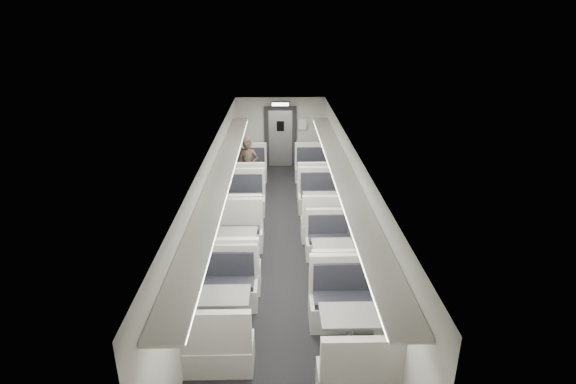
{
  "coord_description": "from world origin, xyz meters",
  "views": [
    {
      "loc": [
        -0.07,
        -9.1,
        5.0
      ],
      "look_at": [
        0.14,
        0.61,
        1.13
      ],
      "focal_mm": 28.0,
      "sensor_mm": 36.0,
      "label": 1
    }
  ],
  "objects_px": {
    "booth_left_a": "(248,177)",
    "exit_sign": "(280,104)",
    "passenger": "(248,167)",
    "booth_right_d": "(350,335)",
    "booth_left_d": "(224,313)",
    "booth_right_a": "(314,177)",
    "booth_left_b": "(242,212)",
    "vestibule_door": "(280,137)",
    "booth_right_c": "(332,259)",
    "booth_right_b": "(321,209)",
    "booth_left_c": "(235,249)"
  },
  "relations": [
    {
      "from": "passenger",
      "to": "booth_left_d",
      "type": "bearing_deg",
      "value": -78.04
    },
    {
      "from": "booth_left_a",
      "to": "vestibule_door",
      "type": "xyz_separation_m",
      "value": [
        1.0,
        2.22,
        0.65
      ]
    },
    {
      "from": "booth_left_a",
      "to": "vestibule_door",
      "type": "relative_size",
      "value": 1.05
    },
    {
      "from": "booth_left_c",
      "to": "vestibule_door",
      "type": "relative_size",
      "value": 1.08
    },
    {
      "from": "booth_right_b",
      "to": "passenger",
      "type": "relative_size",
      "value": 1.3
    },
    {
      "from": "booth_left_d",
      "to": "vestibule_door",
      "type": "bearing_deg",
      "value": 83.55
    },
    {
      "from": "booth_right_b",
      "to": "booth_right_d",
      "type": "height_order",
      "value": "booth_right_d"
    },
    {
      "from": "booth_left_a",
      "to": "booth_right_c",
      "type": "xyz_separation_m",
      "value": [
        2.0,
        -4.85,
        -0.04
      ]
    },
    {
      "from": "booth_right_d",
      "to": "exit_sign",
      "type": "xyz_separation_m",
      "value": [
        -1.0,
        8.99,
        1.87
      ]
    },
    {
      "from": "booth_left_d",
      "to": "booth_right_a",
      "type": "xyz_separation_m",
      "value": [
        2.0,
        6.6,
        0.01
      ]
    },
    {
      "from": "booth_right_a",
      "to": "booth_right_d",
      "type": "bearing_deg",
      "value": -90.0
    },
    {
      "from": "passenger",
      "to": "booth_right_d",
      "type": "bearing_deg",
      "value": -61.78
    },
    {
      "from": "passenger",
      "to": "vestibule_door",
      "type": "xyz_separation_m",
      "value": [
        0.97,
        2.6,
        0.19
      ]
    },
    {
      "from": "booth_right_a",
      "to": "booth_left_c",
      "type": "bearing_deg",
      "value": -114.08
    },
    {
      "from": "booth_left_d",
      "to": "exit_sign",
      "type": "bearing_deg",
      "value": 83.18
    },
    {
      "from": "booth_left_a",
      "to": "vestibule_door",
      "type": "distance_m",
      "value": 2.52
    },
    {
      "from": "passenger",
      "to": "vestibule_door",
      "type": "bearing_deg",
      "value": 81.85
    },
    {
      "from": "booth_right_c",
      "to": "exit_sign",
      "type": "xyz_separation_m",
      "value": [
        -1.0,
        6.58,
        1.92
      ]
    },
    {
      "from": "booth_left_b",
      "to": "booth_left_d",
      "type": "distance_m",
      "value": 4.02
    },
    {
      "from": "booth_left_a",
      "to": "passenger",
      "type": "xyz_separation_m",
      "value": [
        0.03,
        -0.38,
        0.46
      ]
    },
    {
      "from": "booth_left_a",
      "to": "booth_left_d",
      "type": "relative_size",
      "value": 1.03
    },
    {
      "from": "booth_left_b",
      "to": "booth_right_a",
      "type": "height_order",
      "value": "booth_left_b"
    },
    {
      "from": "booth_left_c",
      "to": "booth_left_d",
      "type": "bearing_deg",
      "value": -90.0
    },
    {
      "from": "booth_left_d",
      "to": "booth_right_a",
      "type": "relative_size",
      "value": 0.96
    },
    {
      "from": "booth_right_b",
      "to": "booth_left_a",
      "type": "bearing_deg",
      "value": 129.01
    },
    {
      "from": "booth_left_b",
      "to": "booth_right_c",
      "type": "relative_size",
      "value": 1.13
    },
    {
      "from": "booth_left_a",
      "to": "exit_sign",
      "type": "xyz_separation_m",
      "value": [
        1.0,
        1.73,
        1.89
      ]
    },
    {
      "from": "booth_left_b",
      "to": "booth_left_c",
      "type": "distance_m",
      "value": 1.9
    },
    {
      "from": "booth_left_d",
      "to": "exit_sign",
      "type": "relative_size",
      "value": 3.44
    },
    {
      "from": "booth_left_d",
      "to": "booth_right_c",
      "type": "distance_m",
      "value": 2.68
    },
    {
      "from": "booth_right_c",
      "to": "exit_sign",
      "type": "distance_m",
      "value": 6.93
    },
    {
      "from": "booth_left_b",
      "to": "booth_right_c",
      "type": "bearing_deg",
      "value": -48.25
    },
    {
      "from": "booth_right_a",
      "to": "booth_right_c",
      "type": "bearing_deg",
      "value": -90.0
    },
    {
      "from": "booth_right_b",
      "to": "vestibule_door",
      "type": "xyz_separation_m",
      "value": [
        -1.0,
        4.69,
        0.64
      ]
    },
    {
      "from": "booth_left_c",
      "to": "exit_sign",
      "type": "height_order",
      "value": "exit_sign"
    },
    {
      "from": "booth_right_a",
      "to": "exit_sign",
      "type": "bearing_deg",
      "value": 119.57
    },
    {
      "from": "booth_left_b",
      "to": "booth_left_d",
      "type": "height_order",
      "value": "booth_left_b"
    },
    {
      "from": "booth_left_b",
      "to": "booth_right_b",
      "type": "relative_size",
      "value": 1.01
    },
    {
      "from": "booth_right_d",
      "to": "exit_sign",
      "type": "distance_m",
      "value": 9.23
    },
    {
      "from": "booth_right_a",
      "to": "booth_right_d",
      "type": "relative_size",
      "value": 0.97
    },
    {
      "from": "booth_right_c",
      "to": "passenger",
      "type": "height_order",
      "value": "passenger"
    },
    {
      "from": "booth_left_a",
      "to": "booth_left_b",
      "type": "relative_size",
      "value": 0.98
    },
    {
      "from": "booth_left_d",
      "to": "booth_right_a",
      "type": "bearing_deg",
      "value": 73.14
    },
    {
      "from": "passenger",
      "to": "booth_left_b",
      "type": "bearing_deg",
      "value": -78.6
    },
    {
      "from": "booth_right_b",
      "to": "exit_sign",
      "type": "relative_size",
      "value": 3.58
    },
    {
      "from": "booth_right_c",
      "to": "booth_left_b",
      "type": "bearing_deg",
      "value": 131.75
    },
    {
      "from": "booth_left_a",
      "to": "booth_right_d",
      "type": "height_order",
      "value": "booth_right_d"
    },
    {
      "from": "booth_left_a",
      "to": "booth_right_b",
      "type": "height_order",
      "value": "booth_right_b"
    },
    {
      "from": "booth_right_a",
      "to": "vestibule_door",
      "type": "xyz_separation_m",
      "value": [
        -1.0,
        2.25,
        0.64
      ]
    },
    {
      "from": "booth_left_d",
      "to": "booth_right_a",
      "type": "distance_m",
      "value": 6.9
    }
  ]
}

